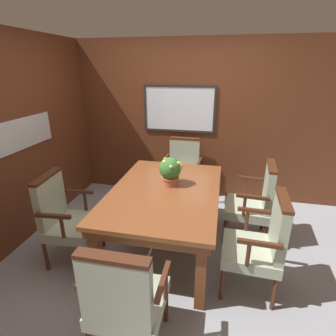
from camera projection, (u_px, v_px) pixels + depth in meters
ground_plane at (162, 254)px, 3.06m from camera, size 14.00×14.00×0.00m
wall_back at (186, 122)px, 4.15m from camera, size 7.20×0.08×2.45m
wall_left at (9, 144)px, 2.96m from camera, size 0.08×7.20×2.45m
dining_table at (165, 197)px, 2.94m from camera, size 1.18×1.74×0.77m
chair_right_near at (261, 242)px, 2.41m from camera, size 0.54×0.59×1.01m
chair_head_far at (183, 169)px, 4.14m from camera, size 0.58×0.53×1.01m
chair_head_near at (125, 299)px, 1.83m from camera, size 0.57×0.52×1.01m
chair_left_near at (65, 216)px, 2.83m from camera, size 0.56×0.60×1.01m
chair_right_far at (255, 200)px, 3.17m from camera, size 0.55×0.60×1.01m
potted_plant at (170, 171)px, 2.97m from camera, size 0.27×0.25×0.33m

